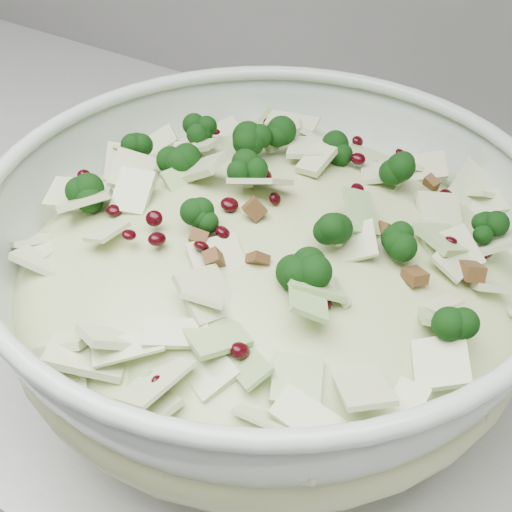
{
  "coord_description": "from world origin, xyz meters",
  "views": [
    {
      "loc": [
        -0.13,
        1.28,
        1.31
      ],
      "look_at": [
        -0.32,
        1.59,
        1.01
      ],
      "focal_mm": 50.0,
      "sensor_mm": 36.0,
      "label": 1
    }
  ],
  "objects": [
    {
      "name": "salad",
      "position": [
        -0.32,
        1.6,
        1.01
      ],
      "size": [
        0.44,
        0.44,
        0.16
      ],
      "rotation": [
        0.0,
        0.0,
        -0.26
      ],
      "color": "#C3CF8E",
      "rests_on": "mixing_bowl"
    },
    {
      "name": "mixing_bowl",
      "position": [
        -0.32,
        1.6,
        0.98
      ],
      "size": [
        0.4,
        0.4,
        0.15
      ],
      "rotation": [
        0.0,
        0.0,
        0.04
      ],
      "color": "#B8CBBB",
      "rests_on": "counter"
    }
  ]
}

